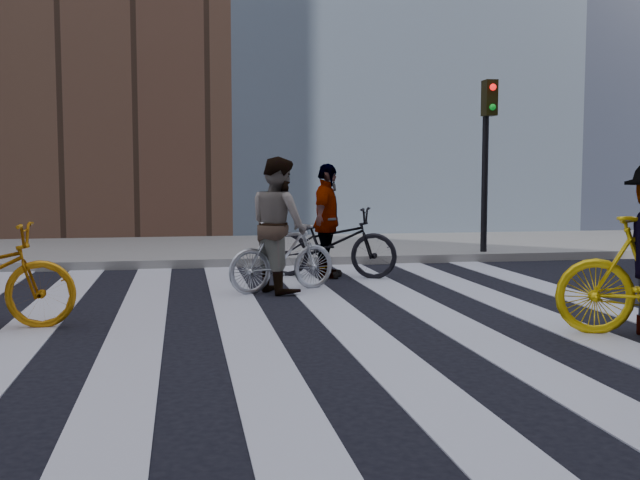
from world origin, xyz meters
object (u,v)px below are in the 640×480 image
object	(u,v)px
traffic_signal	(487,138)
rider_mid	(279,225)
bike_silver_mid	(282,256)
rider_rear	(327,221)
bike_dark_rear	(330,242)

from	to	relation	value
traffic_signal	rider_mid	size ratio (longest dim) A/B	1.81
traffic_signal	rider_mid	xyz separation A→B (m)	(-4.30, -3.14, -1.36)
traffic_signal	bike_silver_mid	world-z (taller)	traffic_signal
bike_silver_mid	rider_rear	distance (m)	1.60
bike_dark_rear	rider_rear	xyz separation A→B (m)	(-0.05, 0.00, 0.33)
bike_dark_rear	rider_rear	size ratio (longest dim) A/B	1.18
bike_dark_rear	rider_mid	bearing A→B (deg)	166.51
rider_rear	bike_dark_rear	bearing A→B (deg)	-66.71
rider_mid	rider_rear	size ratio (longest dim) A/B	1.04
traffic_signal	bike_dark_rear	bearing A→B (deg)	-150.90
bike_silver_mid	rider_mid	size ratio (longest dim) A/B	0.88
rider_mid	bike_silver_mid	bearing A→B (deg)	-111.95
traffic_signal	rider_mid	world-z (taller)	traffic_signal
rider_mid	rider_rear	world-z (taller)	rider_mid
traffic_signal	bike_silver_mid	size ratio (longest dim) A/B	2.06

